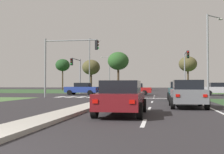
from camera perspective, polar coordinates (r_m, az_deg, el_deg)
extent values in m
plane|color=#282628|center=(34.75, 2.74, -3.72)|extent=(200.00, 200.00, 0.00)
cube|color=#2D4C28|center=(65.97, -17.23, -2.63)|extent=(35.00, 35.00, 0.01)
cube|color=#ADA89E|center=(16.05, -5.17, -5.96)|extent=(1.20, 22.00, 0.14)
cube|color=gray|center=(59.64, 5.51, -2.75)|extent=(1.20, 36.00, 0.14)
cube|color=silver|center=(9.81, 6.37, -9.15)|extent=(0.14, 2.00, 0.01)
cube|color=silver|center=(15.78, 7.52, -6.27)|extent=(0.14, 2.00, 0.01)
cube|color=silver|center=(21.76, 8.03, -4.97)|extent=(0.14, 2.00, 0.01)
cube|color=silver|center=(27.75, 8.32, -4.23)|extent=(0.14, 2.00, 0.01)
cube|color=silver|center=(33.74, 8.51, -3.76)|extent=(0.14, 2.00, 0.01)
cube|color=silver|center=(16.78, 19.18, -5.91)|extent=(0.14, 24.00, 0.01)
cube|color=silver|center=(27.52, 8.94, -4.25)|extent=(6.40, 0.50, 0.01)
cube|color=silver|center=(31.11, -10.22, -3.93)|extent=(0.70, 2.80, 0.01)
cube|color=silver|center=(30.75, -8.19, -3.97)|extent=(0.70, 2.80, 0.01)
cube|color=silver|center=(30.42, -6.12, -4.00)|extent=(0.70, 2.80, 0.01)
cube|color=silver|center=(30.13, -4.01, -4.03)|extent=(0.70, 2.80, 0.01)
cube|color=silver|center=(29.89, -1.86, -4.06)|extent=(0.70, 2.80, 0.01)
cube|color=silver|center=(29.69, 0.32, -4.07)|extent=(0.70, 2.80, 0.01)
cube|color=black|center=(43.51, 0.97, -2.39)|extent=(1.77, 4.34, 0.72)
cube|color=black|center=(43.66, 1.00, -1.57)|extent=(1.56, 2.00, 0.52)
cube|color=red|center=(45.59, 2.21, -2.26)|extent=(0.20, 0.04, 0.14)
cube|color=red|center=(45.78, 0.54, -2.26)|extent=(0.20, 0.04, 0.14)
cylinder|color=black|center=(42.02, 1.89, -2.91)|extent=(0.22, 0.64, 0.64)
cylinder|color=black|center=(42.29, -0.49, -2.90)|extent=(0.22, 0.64, 0.64)
cylinder|color=black|center=(44.78, 2.35, -2.82)|extent=(0.22, 0.64, 0.64)
cylinder|color=black|center=(45.03, 0.12, -2.82)|extent=(0.22, 0.64, 0.64)
cube|color=maroon|center=(12.36, 1.94, -4.64)|extent=(1.75, 4.46, 0.64)
cube|color=black|center=(12.20, 1.85, -1.96)|extent=(1.54, 2.05, 0.52)
cube|color=red|center=(10.26, -3.39, -4.91)|extent=(0.20, 0.04, 0.14)
cube|color=red|center=(10.05, 4.06, -4.98)|extent=(0.20, 0.04, 0.14)
cylinder|color=black|center=(13.92, -0.88, -5.61)|extent=(0.22, 0.64, 0.64)
cylinder|color=black|center=(13.72, 6.36, -5.66)|extent=(0.22, 0.64, 0.64)
cylinder|color=black|center=(11.14, -3.51, -6.62)|extent=(0.22, 0.64, 0.64)
cylinder|color=black|center=(10.88, 5.57, -6.74)|extent=(0.22, 0.64, 0.64)
cube|color=#BCAD8E|center=(63.36, 3.57, -2.17)|extent=(1.88, 4.38, 0.62)
cube|color=black|center=(63.51, 3.59, -1.65)|extent=(1.65, 2.02, 0.52)
cube|color=red|center=(65.49, 4.39, -2.10)|extent=(0.20, 0.04, 0.14)
cube|color=red|center=(65.63, 3.15, -2.10)|extent=(0.20, 0.04, 0.14)
cylinder|color=black|center=(61.88, 4.31, -2.47)|extent=(0.22, 0.64, 0.64)
cylinder|color=black|center=(62.07, 2.58, -2.47)|extent=(0.22, 0.64, 0.64)
cylinder|color=black|center=(64.67, 4.53, -2.43)|extent=(0.22, 0.64, 0.64)
cylinder|color=black|center=(64.86, 2.87, -2.44)|extent=(0.22, 0.64, 0.64)
cube|color=navy|center=(37.03, -6.11, -2.52)|extent=(4.16, 1.84, 0.72)
cube|color=black|center=(36.99, -5.88, -1.57)|extent=(1.91, 1.62, 0.52)
cube|color=red|center=(35.85, -3.17, -2.45)|extent=(0.04, 0.20, 0.14)
cube|color=red|center=(37.21, -2.70, -2.42)|extent=(0.04, 0.20, 0.14)
cylinder|color=black|center=(36.54, -8.51, -3.09)|extent=(0.64, 0.22, 0.64)
cylinder|color=black|center=(38.29, -7.67, -3.02)|extent=(0.64, 0.22, 0.64)
cylinder|color=black|center=(35.81, -4.45, -3.14)|extent=(0.64, 0.22, 0.64)
cylinder|color=black|center=(37.60, -3.78, -3.06)|extent=(0.64, 0.22, 0.64)
cube|color=#A31919|center=(36.07, 4.27, -2.61)|extent=(4.56, 1.78, 0.65)
cube|color=black|center=(36.05, 4.50, -1.69)|extent=(2.10, 1.57, 0.52)
cube|color=red|center=(35.26, 7.90, -2.52)|extent=(0.04, 0.20, 0.14)
cube|color=red|center=(36.61, 7.95, -2.49)|extent=(0.04, 0.20, 0.14)
cylinder|color=black|center=(35.35, 1.78, -3.16)|extent=(0.64, 0.22, 0.64)
cylinder|color=black|center=(37.11, 2.14, -3.08)|extent=(0.64, 0.22, 0.64)
cylinder|color=black|center=(35.08, 6.52, -3.16)|extent=(0.64, 0.22, 0.64)
cylinder|color=black|center=(36.86, 6.65, -3.09)|extent=(0.64, 0.22, 0.64)
cube|color=#19565B|center=(24.09, 13.48, -3.02)|extent=(1.79, 4.31, 0.71)
cube|color=black|center=(23.93, 13.50, -1.55)|extent=(1.58, 1.98, 0.52)
cube|color=red|center=(21.87, 12.11, -2.99)|extent=(0.20, 0.04, 0.14)
cube|color=red|center=(21.98, 15.66, -2.96)|extent=(0.20, 0.04, 0.14)
cylinder|color=black|center=(25.43, 11.25, -3.75)|extent=(0.22, 0.64, 0.64)
cylinder|color=black|center=(25.55, 15.27, -3.72)|extent=(0.22, 0.64, 0.64)
cylinder|color=black|center=(22.67, 11.48, -4.02)|extent=(0.22, 0.64, 0.64)
cylinder|color=black|center=(22.81, 15.99, -3.98)|extent=(0.22, 0.64, 0.64)
cube|color=#B7B7BC|center=(37.59, 20.71, -2.41)|extent=(4.33, 1.86, 0.73)
cube|color=black|center=(37.55, 20.48, -1.46)|extent=(1.99, 1.63, 0.52)
cube|color=red|center=(37.92, 17.26, -2.32)|extent=(0.04, 0.20, 0.14)
cube|color=red|center=(36.52, 17.56, -2.35)|extent=(0.04, 0.20, 0.14)
cylinder|color=black|center=(38.26, 18.41, -2.96)|extent=(0.64, 0.22, 0.64)
cylinder|color=black|center=(36.43, 18.86, -3.03)|extent=(0.64, 0.22, 0.64)
cube|color=slate|center=(16.89, 14.84, -3.61)|extent=(1.76, 4.10, 0.73)
cube|color=black|center=(16.73, 14.87, -1.49)|extent=(1.55, 1.89, 0.52)
cube|color=red|center=(14.77, 13.01, -3.64)|extent=(0.20, 0.04, 0.14)
cube|color=red|center=(14.91, 18.15, -3.58)|extent=(0.20, 0.04, 0.14)
cylinder|color=black|center=(18.15, 11.68, -4.64)|extent=(0.22, 0.64, 0.64)
cylinder|color=black|center=(18.31, 17.20, -4.57)|extent=(0.22, 0.64, 0.64)
cylinder|color=black|center=(15.53, 12.07, -5.16)|extent=(0.22, 0.64, 0.64)
cylinder|color=black|center=(15.71, 18.51, -5.07)|extent=(0.22, 0.64, 0.64)
cylinder|color=gray|center=(41.28, 14.35, 0.74)|extent=(0.18, 0.18, 5.86)
cylinder|color=gray|center=(39.16, 14.62, 4.80)|extent=(0.12, 4.67, 0.12)
cube|color=black|center=(36.79, 14.96, 4.39)|extent=(0.32, 0.26, 0.95)
sphere|color=red|center=(36.67, 14.98, 4.88)|extent=(0.20, 0.20, 0.20)
sphere|color=#3A2405|center=(36.64, 14.98, 4.42)|extent=(0.20, 0.20, 0.20)
sphere|color=black|center=(36.61, 14.98, 3.95)|extent=(0.20, 0.20, 0.20)
cylinder|color=gray|center=(42.72, -6.41, 0.17)|extent=(0.18, 0.18, 5.18)
cylinder|color=gray|center=(40.84, -7.20, 3.53)|extent=(0.12, 4.20, 0.12)
cube|color=black|center=(38.80, -8.09, 3.03)|extent=(0.32, 0.26, 0.95)
sphere|color=#360503|center=(38.67, -8.16, 3.49)|extent=(0.20, 0.20, 0.20)
sphere|color=#3A2405|center=(38.65, -8.16, 3.05)|extent=(0.20, 0.20, 0.20)
sphere|color=green|center=(38.62, -8.16, 2.60)|extent=(0.20, 0.20, 0.20)
cylinder|color=gray|center=(30.26, -13.22, 1.77)|extent=(0.18, 0.18, 6.09)
cylinder|color=gray|center=(29.63, -8.30, 7.25)|extent=(5.42, 0.12, 0.12)
cube|color=black|center=(28.85, -3.13, 6.42)|extent=(0.26, 0.32, 0.95)
sphere|color=#360503|center=(28.86, -2.82, 7.02)|extent=(0.20, 0.20, 0.20)
sphere|color=#3A2405|center=(28.82, -2.82, 6.43)|extent=(0.20, 0.20, 0.20)
sphere|color=green|center=(28.77, -2.82, 5.84)|extent=(0.20, 0.20, 0.20)
cylinder|color=gray|center=(30.23, 18.62, 4.04)|extent=(0.20, 0.20, 8.43)
cylinder|color=gray|center=(31.79, 19.74, 11.30)|extent=(1.64, 1.65, 0.10)
ellipsoid|color=#B2B2A8|center=(32.67, 20.86, 10.78)|extent=(0.56, 0.28, 0.20)
cylinder|color=gray|center=(53.75, -4.53, 2.41)|extent=(0.20, 0.20, 10.05)
cylinder|color=gray|center=(54.95, -3.58, 7.49)|extent=(1.51, 1.73, 0.10)
ellipsoid|color=#B2B2A8|center=(55.58, -2.65, 7.28)|extent=(0.56, 0.28, 0.20)
cylinder|color=gray|center=(75.18, -0.51, 0.80)|extent=(0.20, 0.20, 8.82)
cylinder|color=gray|center=(75.95, -1.28, 4.04)|extent=(2.20, 0.65, 0.10)
ellipsoid|color=#B2B2A8|center=(76.41, -2.05, 3.93)|extent=(0.56, 0.28, 0.20)
cylinder|color=#335184|center=(46.61, 4.15, -2.52)|extent=(0.16, 0.16, 0.78)
cylinder|color=#232833|center=(46.60, 4.15, -1.54)|extent=(0.34, 0.34, 0.81)
sphere|color=tan|center=(46.61, 4.15, -0.89)|extent=(0.23, 0.23, 0.23)
cylinder|color=#423323|center=(68.33, -9.87, -0.52)|extent=(0.31, 0.31, 5.05)
ellipsoid|color=#1E421E|center=(68.48, -9.86, 2.37)|extent=(3.38, 3.38, 2.87)
cylinder|color=#423323|center=(65.90, -4.22, -0.86)|extent=(0.46, 0.46, 4.24)
ellipsoid|color=#4C4728|center=(66.02, -4.21, 1.96)|extent=(4.11, 4.11, 3.50)
cylinder|color=#423323|center=(62.73, 1.26, -0.34)|extent=(0.48, 0.48, 5.29)
ellipsoid|color=#285123|center=(62.94, 1.26, 3.24)|extent=(4.66, 4.66, 3.96)
cylinder|color=#423323|center=(64.54, 14.96, -0.54)|extent=(0.40, 0.40, 4.80)
ellipsoid|color=#4C4728|center=(64.69, 14.94, 2.54)|extent=(3.94, 3.94, 3.35)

